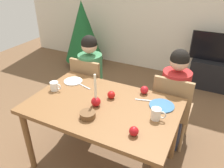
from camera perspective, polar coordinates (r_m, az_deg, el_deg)
The scene contains 21 objects.
ground_plane at distance 2.59m, azimuth -2.10°, elevation -19.10°, with size 7.68×7.68×0.00m, color brown.
back_wall at distance 4.24m, azimuth 15.59°, elevation 19.45°, with size 6.40×0.10×2.60m, color beige.
dining_table at distance 2.14m, azimuth -2.41°, elevation -7.08°, with size 1.40×0.90×0.75m.
chair_left at distance 2.90m, azimuth -5.65°, elevation -0.48°, with size 0.40×0.40×0.90m.
chair_right at distance 2.57m, azimuth 15.02°, elevation -5.67°, with size 0.40×0.40×0.90m.
person_left_child at distance 2.89m, azimuth -5.37°, elevation 0.79°, with size 0.30×0.30×1.17m.
person_right_child at distance 2.56m, azimuth 15.35°, elevation -4.24°, with size 0.30×0.30×1.17m.
tv_stand at distance 4.17m, azimuth 23.77°, elevation 2.43°, with size 0.64×0.40×0.48m, color black.
tv at distance 4.00m, azimuth 25.10°, elevation 8.47°, with size 0.79×0.05×0.46m.
christmas_tree at distance 4.55m, azimuth -7.47°, elevation 13.25°, with size 0.76×0.76×1.38m.
candle_centerpiece at distance 2.04m, azimuth -4.16°, elevation -4.02°, with size 0.09×0.09×0.32m.
plate_left at distance 2.52m, azimuth -9.89°, elevation 0.73°, with size 0.20×0.20×0.01m, color white.
plate_right at distance 2.12m, azimuth 12.59°, elevation -5.43°, with size 0.23×0.23×0.01m, color teal.
mug_left at distance 2.37m, azimuth -14.44°, elevation -0.52°, with size 0.13×0.09×0.09m.
mug_right at distance 1.92m, azimuth 11.27°, elevation -7.50°, with size 0.13×0.08×0.10m.
fork_left at distance 2.40m, azimuth -7.09°, elevation -0.59°, with size 0.18×0.01×0.01m, color silver.
fork_right at distance 2.17m, azimuth 8.30°, elevation -4.12°, with size 0.18×0.01×0.01m, color silver.
bowl_walnuts at distance 1.93m, azimuth -6.24°, elevation -7.82°, with size 0.14×0.14×0.05m, color brown.
apple_near_candle at distance 2.26m, azimuth 8.26°, elevation -1.52°, with size 0.08×0.08×0.08m, color red.
apple_by_left_plate at distance 2.17m, azimuth -0.19°, elevation -2.76°, with size 0.08×0.08×0.08m, color red.
apple_by_right_mug at distance 1.75m, azimuth 5.60°, elevation -11.91°, with size 0.08×0.08×0.08m, color #AD1217.
Camera 1 is at (0.86, -1.51, 1.92)m, focal length 35.78 mm.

